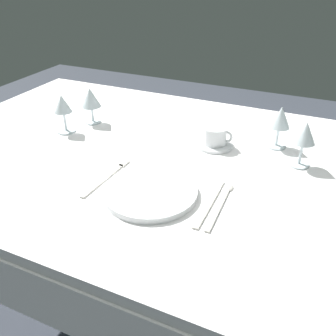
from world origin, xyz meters
TOP-DOWN VIEW (x-y plane):
  - ground_plane at (0.00, 0.00)m, footprint 6.00×6.00m
  - dining_table at (0.00, 0.00)m, footprint 1.80×1.11m
  - dinner_plate at (0.04, -0.22)m, footprint 0.26×0.26m
  - fork_outer at (-0.12, -0.19)m, footprint 0.03×0.23m
  - dinner_knife at (0.20, -0.20)m, footprint 0.02×0.23m
  - spoon_soup at (0.23, -0.17)m, footprint 0.03×0.23m
  - saucer_left at (0.11, 0.14)m, footprint 0.13×0.13m
  - coffee_cup_left at (0.11, 0.14)m, footprint 0.10×0.08m
  - wine_glass_centre at (-0.39, 0.13)m, footprint 0.07×0.07m
  - wine_glass_left at (0.39, 0.12)m, footprint 0.07×0.07m
  - wine_glass_right at (0.31, 0.22)m, footprint 0.07×0.07m
  - wine_glass_far at (-0.44, 0.02)m, footprint 0.07×0.07m

SIDE VIEW (x-z plane):
  - ground_plane at x=0.00m, z-range 0.00..0.00m
  - dining_table at x=0.00m, z-range 0.29..1.03m
  - dinner_knife at x=0.20m, z-range 0.74..0.74m
  - spoon_soup at x=0.23m, z-range 0.74..0.75m
  - fork_outer at x=-0.12m, z-range 0.74..0.74m
  - saucer_left at x=0.11m, z-range 0.74..0.75m
  - dinner_plate at x=0.04m, z-range 0.74..0.76m
  - coffee_cup_left at x=0.11m, z-range 0.75..0.81m
  - wine_glass_centre at x=-0.39m, z-range 0.77..0.91m
  - wine_glass_far at x=-0.44m, z-range 0.77..0.91m
  - wine_glass_right at x=0.31m, z-range 0.77..0.91m
  - wine_glass_left at x=0.39m, z-range 0.77..0.92m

